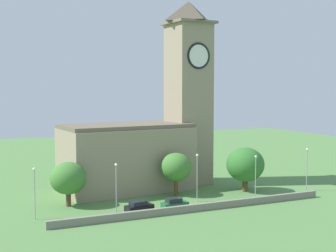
{
  "coord_description": "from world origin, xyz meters",
  "views": [
    {
      "loc": [
        -33.96,
        -66.23,
        18.66
      ],
      "look_at": [
        -0.46,
        6.43,
        12.2
      ],
      "focal_mm": 51.84,
      "sensor_mm": 36.0,
      "label": 1
    }
  ],
  "objects_px": {
    "streetlamp_west_end": "(34,185)",
    "streetlamp_east_mid": "(256,169)",
    "streetlamp_west_mid": "(116,180)",
    "car_green": "(175,204)",
    "tree_churchyard": "(245,165)",
    "tree_riverside_west": "(176,167)",
    "streetlamp_east_end": "(307,163)",
    "church": "(149,133)",
    "tree_by_tower": "(68,178)",
    "car_black": "(139,207)",
    "streetlamp_central": "(197,170)"
  },
  "relations": [
    {
      "from": "church",
      "to": "tree_by_tower",
      "type": "xyz_separation_m",
      "value": [
        -17.07,
        -8.09,
        -5.69
      ]
    },
    {
      "from": "tree_churchyard",
      "to": "car_green",
      "type": "bearing_deg",
      "value": -159.27
    },
    {
      "from": "car_black",
      "to": "tree_by_tower",
      "type": "distance_m",
      "value": 12.37
    },
    {
      "from": "car_green",
      "to": "tree_by_tower",
      "type": "relative_size",
      "value": 0.59
    },
    {
      "from": "car_green",
      "to": "streetlamp_east_end",
      "type": "bearing_deg",
      "value": 4.74
    },
    {
      "from": "church",
      "to": "car_green",
      "type": "distance_m",
      "value": 19.58
    },
    {
      "from": "streetlamp_east_mid",
      "to": "tree_riverside_west",
      "type": "xyz_separation_m",
      "value": [
        -11.86,
        6.54,
        0.19
      ]
    },
    {
      "from": "church",
      "to": "streetlamp_east_end",
      "type": "height_order",
      "value": "church"
    },
    {
      "from": "tree_riverside_west",
      "to": "tree_churchyard",
      "type": "bearing_deg",
      "value": -9.93
    },
    {
      "from": "car_black",
      "to": "streetlamp_east_end",
      "type": "relative_size",
      "value": 0.58
    },
    {
      "from": "streetlamp_east_mid",
      "to": "streetlamp_east_end",
      "type": "xyz_separation_m",
      "value": [
        11.15,
        0.13,
        0.34
      ]
    },
    {
      "from": "church",
      "to": "streetlamp_east_mid",
      "type": "bearing_deg",
      "value": -48.17
    },
    {
      "from": "car_black",
      "to": "streetlamp_west_end",
      "type": "distance_m",
      "value": 15.47
    },
    {
      "from": "tree_churchyard",
      "to": "tree_riverside_west",
      "type": "bearing_deg",
      "value": 170.07
    },
    {
      "from": "streetlamp_west_mid",
      "to": "car_green",
      "type": "bearing_deg",
      "value": -15.25
    },
    {
      "from": "streetlamp_west_end",
      "to": "streetlamp_west_mid",
      "type": "bearing_deg",
      "value": -5.31
    },
    {
      "from": "streetlamp_west_end",
      "to": "streetlamp_east_mid",
      "type": "distance_m",
      "value": 36.47
    },
    {
      "from": "church",
      "to": "streetlamp_west_mid",
      "type": "relative_size",
      "value": 4.72
    },
    {
      "from": "streetlamp_west_end",
      "to": "tree_by_tower",
      "type": "height_order",
      "value": "streetlamp_west_end"
    },
    {
      "from": "streetlamp_east_end",
      "to": "tree_by_tower",
      "type": "height_order",
      "value": "streetlamp_east_end"
    },
    {
      "from": "streetlamp_central",
      "to": "streetlamp_west_mid",
      "type": "bearing_deg",
      "value": -176.53
    },
    {
      "from": "streetlamp_west_end",
      "to": "streetlamp_west_mid",
      "type": "distance_m",
      "value": 11.73
    },
    {
      "from": "church",
      "to": "car_black",
      "type": "bearing_deg",
      "value": -117.41
    },
    {
      "from": "church",
      "to": "tree_churchyard",
      "type": "distance_m",
      "value": 18.44
    },
    {
      "from": "streetlamp_central",
      "to": "streetlamp_east_end",
      "type": "height_order",
      "value": "streetlamp_central"
    },
    {
      "from": "tree_riverside_west",
      "to": "streetlamp_west_end",
      "type": "bearing_deg",
      "value": -167.89
    },
    {
      "from": "car_green",
      "to": "tree_churchyard",
      "type": "distance_m",
      "value": 18.66
    },
    {
      "from": "streetlamp_central",
      "to": "tree_churchyard",
      "type": "relative_size",
      "value": 0.99
    },
    {
      "from": "car_black",
      "to": "streetlamp_west_mid",
      "type": "xyz_separation_m",
      "value": [
        -3.05,
        1.42,
        4.02
      ]
    },
    {
      "from": "tree_churchyard",
      "to": "streetlamp_central",
      "type": "bearing_deg",
      "value": -164.02
    },
    {
      "from": "streetlamp_west_mid",
      "to": "tree_riverside_west",
      "type": "bearing_deg",
      "value": 26.23
    },
    {
      "from": "car_black",
      "to": "streetlamp_east_mid",
      "type": "distance_m",
      "value": 22.09
    },
    {
      "from": "streetlamp_west_end",
      "to": "streetlamp_east_end",
      "type": "xyz_separation_m",
      "value": [
        47.59,
        -1.13,
        0.18
      ]
    },
    {
      "from": "car_green",
      "to": "church",
      "type": "bearing_deg",
      "value": 80.27
    },
    {
      "from": "church",
      "to": "tree_by_tower",
      "type": "relative_size",
      "value": 4.97
    },
    {
      "from": "streetlamp_west_end",
      "to": "streetlamp_west_mid",
      "type": "relative_size",
      "value": 1.0
    },
    {
      "from": "streetlamp_east_mid",
      "to": "streetlamp_west_mid",
      "type": "bearing_deg",
      "value": 179.59
    },
    {
      "from": "tree_churchyard",
      "to": "streetlamp_east_mid",
      "type": "bearing_deg",
      "value": -100.51
    },
    {
      "from": "car_green",
      "to": "tree_churchyard",
      "type": "height_order",
      "value": "tree_churchyard"
    },
    {
      "from": "car_green",
      "to": "car_black",
      "type": "bearing_deg",
      "value": 170.6
    },
    {
      "from": "tree_churchyard",
      "to": "streetlamp_east_end",
      "type": "bearing_deg",
      "value": -22.05
    },
    {
      "from": "church",
      "to": "streetlamp_east_mid",
      "type": "xyz_separation_m",
      "value": [
        13.34,
        -14.91,
        -5.38
      ]
    },
    {
      "from": "church",
      "to": "streetlamp_central",
      "type": "relative_size",
      "value": 4.44
    },
    {
      "from": "tree_churchyard",
      "to": "tree_riverside_west",
      "type": "relative_size",
      "value": 1.07
    },
    {
      "from": "streetlamp_west_mid",
      "to": "streetlamp_east_end",
      "type": "relative_size",
      "value": 0.96
    },
    {
      "from": "tree_by_tower",
      "to": "tree_churchyard",
      "type": "xyz_separation_m",
      "value": [
        31.21,
        -2.49,
        0.41
      ]
    },
    {
      "from": "car_green",
      "to": "streetlamp_east_mid",
      "type": "distance_m",
      "value": 16.84
    },
    {
      "from": "streetlamp_central",
      "to": "streetlamp_east_mid",
      "type": "bearing_deg",
      "value": -5.52
    },
    {
      "from": "streetlamp_east_end",
      "to": "tree_churchyard",
      "type": "height_order",
      "value": "tree_churchyard"
    },
    {
      "from": "tree_churchyard",
      "to": "tree_riverside_west",
      "type": "xyz_separation_m",
      "value": [
        -12.66,
        2.22,
        0.09
      ]
    }
  ]
}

